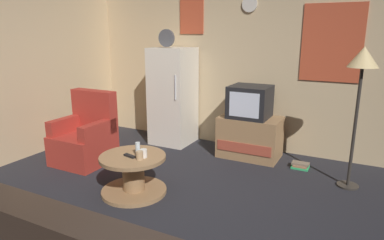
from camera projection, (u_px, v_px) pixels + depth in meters
name	position (u px, v px, depth m)	size (l,w,h in m)	color
ground_plane	(154.00, 216.00, 3.33)	(12.00, 12.00, 0.00)	#232328
wall_with_art	(243.00, 63.00, 5.11)	(5.20, 0.12, 2.55)	#D1B284
fridge	(173.00, 96.00, 5.37)	(0.60, 0.62, 1.77)	silver
tv_stand	(250.00, 137.00, 4.84)	(0.84, 0.53, 0.58)	#9E754C
crt_tv	(250.00, 102.00, 4.72)	(0.54, 0.51, 0.44)	black
standing_lamp	(362.00, 69.00, 3.63)	(0.32, 0.32, 1.59)	#332D28
coffee_table	(133.00, 174.00, 3.76)	(0.72, 0.72, 0.44)	#9E754C
wine_glass	(138.00, 149.00, 3.69)	(0.05, 0.05, 0.15)	silver
mug_ceramic_white	(144.00, 153.00, 3.65)	(0.08, 0.08, 0.09)	silver
mug_ceramic_tan	(140.00, 155.00, 3.59)	(0.08, 0.08, 0.09)	tan
remote_control	(130.00, 156.00, 3.67)	(0.15, 0.04, 0.02)	black
armchair	(86.00, 138.00, 4.65)	(0.68, 0.68, 0.96)	#A52D23
book_stack	(300.00, 165.00, 4.49)	(0.22, 0.18, 0.08)	#35C16B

